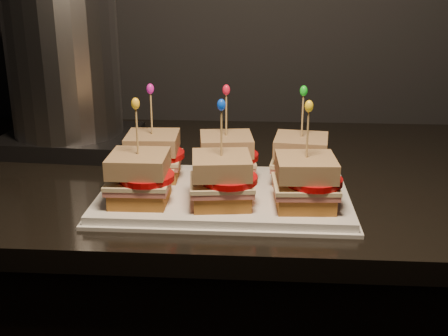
{
  "coord_description": "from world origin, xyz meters",
  "views": [
    {
      "loc": [
        0.43,
        0.66,
        1.22
      ],
      "look_at": [
        0.38,
        1.48,
        0.94
      ],
      "focal_mm": 45.0,
      "sensor_mm": 36.0,
      "label": 1
    }
  ],
  "objects": [
    {
      "name": "sandwich_3_bread_top",
      "position": [
        0.25,
        1.43,
        0.96
      ],
      "size": [
        0.08,
        0.08,
        0.03
      ],
      "primitive_type": "cube",
      "rotation": [
        0.0,
        0.0,
        0.01
      ],
      "color": "brown",
      "rests_on": "sandwich_3_tomato"
    },
    {
      "name": "sandwich_1_cheese",
      "position": [
        0.38,
        1.54,
        0.93
      ],
      "size": [
        0.1,
        0.1,
        0.01
      ],
      "primitive_type": "cube",
      "rotation": [
        0.0,
        0.0,
        0.13
      ],
      "color": "beige",
      "rests_on": "sandwich_1_ham"
    },
    {
      "name": "sandwich_2_bread_bot",
      "position": [
        0.5,
        1.54,
        0.91
      ],
      "size": [
        0.09,
        0.09,
        0.02
      ],
      "primitive_type": "cube",
      "rotation": [
        0.0,
        0.0,
        -0.12
      ],
      "color": "brown",
      "rests_on": "platter"
    },
    {
      "name": "sandwich_3_cheese",
      "position": [
        0.25,
        1.43,
        0.93
      ],
      "size": [
        0.09,
        0.09,
        0.01
      ],
      "primitive_type": "cube",
      "rotation": [
        0.0,
        0.0,
        0.01
      ],
      "color": "beige",
      "rests_on": "sandwich_3_ham"
    },
    {
      "name": "sandwich_3_ham",
      "position": [
        0.25,
        1.43,
        0.93
      ],
      "size": [
        0.09,
        0.09,
        0.01
      ],
      "primitive_type": "cube",
      "rotation": [
        0.0,
        0.0,
        0.01
      ],
      "color": "#C4625F",
      "rests_on": "sandwich_3_bread_bot"
    },
    {
      "name": "sandwich_0_bread_top",
      "position": [
        0.25,
        1.54,
        0.96
      ],
      "size": [
        0.09,
        0.09,
        0.03
      ],
      "primitive_type": "cube",
      "rotation": [
        0.0,
        0.0,
        0.05
      ],
      "color": "brown",
      "rests_on": "sandwich_0_tomato"
    },
    {
      "name": "platter_rim",
      "position": [
        0.38,
        1.48,
        0.88
      ],
      "size": [
        0.4,
        0.25,
        0.01
      ],
      "primitive_type": "cube",
      "color": "white",
      "rests_on": "granite_slab"
    },
    {
      "name": "sandwich_4_bread_top",
      "position": [
        0.38,
        1.43,
        0.96
      ],
      "size": [
        0.09,
        0.09,
        0.03
      ],
      "primitive_type": "cube",
      "rotation": [
        0.0,
        0.0,
        0.12
      ],
      "color": "brown",
      "rests_on": "sandwich_4_tomato"
    },
    {
      "name": "appliance",
      "position": [
        0.04,
        1.75,
        1.05
      ],
      "size": [
        0.26,
        0.22,
        0.34
      ],
      "primitive_type": null,
      "color": "silver",
      "rests_on": "granite_slab"
    },
    {
      "name": "sandwich_5_bread_bot",
      "position": [
        0.5,
        1.43,
        0.91
      ],
      "size": [
        0.09,
        0.09,
        0.02
      ],
      "primitive_type": "cube",
      "rotation": [
        0.0,
        0.0,
        0.06
      ],
      "color": "brown",
      "rests_on": "platter"
    },
    {
      "name": "sandwich_5_cheese",
      "position": [
        0.5,
        1.43,
        0.93
      ],
      "size": [
        0.1,
        0.09,
        0.01
      ],
      "primitive_type": "cube",
      "rotation": [
        0.0,
        0.0,
        0.06
      ],
      "color": "beige",
      "rests_on": "sandwich_5_ham"
    },
    {
      "name": "sandwich_0_bread_bot",
      "position": [
        0.25,
        1.54,
        0.91
      ],
      "size": [
        0.09,
        0.09,
        0.02
      ],
      "primitive_type": "cube",
      "rotation": [
        0.0,
        0.0,
        0.05
      ],
      "color": "brown",
      "rests_on": "platter"
    },
    {
      "name": "sandwich_4_bread_bot",
      "position": [
        0.38,
        1.43,
        0.91
      ],
      "size": [
        0.09,
        0.09,
        0.02
      ],
      "primitive_type": "cube",
      "rotation": [
        0.0,
        0.0,
        0.12
      ],
      "color": "brown",
      "rests_on": "platter"
    },
    {
      "name": "sandwich_1_tomato",
      "position": [
        0.39,
        1.53,
        0.94
      ],
      "size": [
        0.08,
        0.08,
        0.01
      ],
      "primitive_type": "cylinder",
      "color": "#B9090C",
      "rests_on": "sandwich_1_cheese"
    },
    {
      "name": "sandwich_3_tomato",
      "position": [
        0.27,
        1.42,
        0.94
      ],
      "size": [
        0.08,
        0.08,
        0.01
      ],
      "primitive_type": "cylinder",
      "color": "#B9090C",
      "rests_on": "sandwich_3_cheese"
    },
    {
      "name": "sandwich_2_frill",
      "position": [
        0.5,
        1.54,
        1.05
      ],
      "size": [
        0.01,
        0.01,
        0.02
      ],
      "primitive_type": "ellipsoid",
      "color": "#14B91C",
      "rests_on": "sandwich_2_pick"
    },
    {
      "name": "sandwich_1_pick",
      "position": [
        0.38,
        1.54,
        1.0
      ],
      "size": [
        0.0,
        0.0,
        0.09
      ],
      "primitive_type": "cylinder",
      "color": "tan",
      "rests_on": "sandwich_1_bread_top"
    },
    {
      "name": "appliance_body",
      "position": [
        0.04,
        1.75,
        1.05
      ],
      "size": [
        0.22,
        0.22,
        0.28
      ],
      "primitive_type": "cylinder",
      "color": "silver",
      "rests_on": "appliance_base"
    },
    {
      "name": "sandwich_3_bread_bot",
      "position": [
        0.25,
        1.43,
        0.91
      ],
      "size": [
        0.08,
        0.08,
        0.02
      ],
      "primitive_type": "cube",
      "rotation": [
        0.0,
        0.0,
        0.01
      ],
      "color": "brown",
      "rests_on": "platter"
    },
    {
      "name": "sandwich_0_pick",
      "position": [
        0.25,
        1.54,
        1.0
      ],
      "size": [
        0.0,
        0.0,
        0.09
      ],
      "primitive_type": "cylinder",
      "color": "tan",
      "rests_on": "sandwich_0_bread_top"
    },
    {
      "name": "sandwich_5_pick",
      "position": [
        0.5,
        1.43,
        1.0
      ],
      "size": [
        0.0,
        0.0,
        0.09
      ],
      "primitive_type": "cylinder",
      "color": "tan",
      "rests_on": "sandwich_5_bread_top"
    },
    {
      "name": "sandwich_5_bread_top",
      "position": [
        0.5,
        1.43,
        0.96
      ],
      "size": [
        0.09,
        0.09,
        0.03
      ],
      "primitive_type": "cube",
      "rotation": [
        0.0,
        0.0,
        0.06
      ],
      "color": "brown",
      "rests_on": "sandwich_5_tomato"
    },
    {
      "name": "sandwich_0_cheese",
      "position": [
        0.25,
        1.54,
        0.93
      ],
      "size": [
        0.1,
        0.09,
        0.01
      ],
      "primitive_type": "cube",
      "rotation": [
        0.0,
        0.0,
        0.05
      ],
      "color": "beige",
      "rests_on": "sandwich_0_ham"
    },
    {
      "name": "sandwich_5_tomato",
      "position": [
        0.51,
        1.42,
        0.94
      ],
      "size": [
        0.08,
        0.08,
        0.01
      ],
      "primitive_type": "cylinder",
      "color": "#B9090C",
      "rests_on": "sandwich_5_cheese"
    },
    {
      "name": "sandwich_4_cheese",
      "position": [
        0.38,
        1.43,
        0.93
      ],
      "size": [
        0.1,
        0.1,
        0.01
      ],
      "primitive_type": "cube",
      "rotation": [
        0.0,
        0.0,
        0.12
      ],
      "color": "beige",
      "rests_on": "sandwich_4_ham"
    },
    {
      "name": "sandwich_2_pick",
      "position": [
        0.5,
        1.54,
        1.0
      ],
      "size": [
        0.0,
        0.0,
        0.09
      ],
      "primitive_type": "cylinder",
      "color": "tan",
      "rests_on": "sandwich_2_bread_top"
    },
    {
      "name": "sandwich_2_bread_top",
      "position": [
        0.5,
        1.54,
        0.96
      ],
      "size": [
        0.09,
        0.09,
        0.03
      ],
      "primitive_type": "cube",
      "rotation": [
        0.0,
        0.0,
        -0.12
      ],
      "color": "brown",
      "rests_on": "sandwich_2_tomato"
    },
    {
      "name": "sandwich_1_bread_top",
      "position": [
        0.38,
        1.54,
        0.96
      ],
      "size": [
        0.09,
        0.09,
        0.03
      ],
      "primitive_type": "cube",
      "rotation": [
        0.0,
        0.0,
        0.13
      ],
      "color": "brown",
      "rests_on": "sandwich_1_tomato"
    },
    {
      "name": "sandwich_3_frill",
      "position": [
        0.25,
        1.43,
        1.05
      ],
      "size": [
        0.01,
        0.01,
        0.02
      ],
      "primitive_type": "ellipsoid",
      "color": "gold",
      "rests_on": "sandwich_3_pick"
    },
    {
      "name": "sandwich_1_ham",
      "position": [
        0.38,
        1.54,
        0.93
      ],
      "size": [
        0.1,
        0.1,
        0.01
      ],
      "primitive_type": "cube",
      "rotation": [
        0.0,
        0.0,
        0.13
      ],
      "color": "#C4625F",
      "rests_on": "sandwich_1_bread_bot"
    },
    {
      "name": "sandwich_4_pick",
      "position": [
        0.38,
        1.43,
        1.0
      ],
      "size": [
        0.0,
        0.0,
        0.09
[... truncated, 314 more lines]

